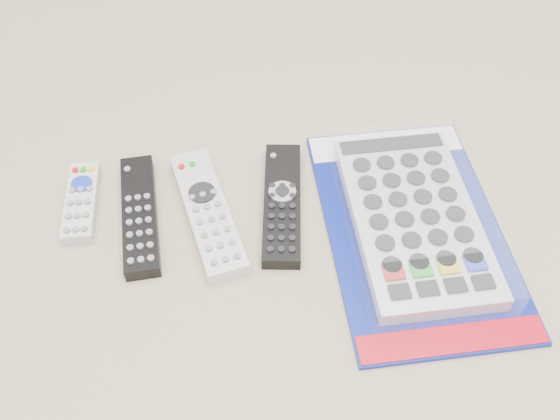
{
  "coord_description": "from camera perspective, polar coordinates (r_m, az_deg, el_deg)",
  "views": [
    {
      "loc": [
        -0.03,
        -0.52,
        0.66
      ],
      "look_at": [
        0.04,
        0.01,
        0.01
      ],
      "focal_mm": 40.0,
      "sensor_mm": 36.0,
      "label": 1
    }
  ],
  "objects": [
    {
      "name": "remote_silver_dvd",
      "position": [
        0.84,
        -6.61,
        -0.23
      ],
      "size": [
        0.1,
        0.22,
        0.02
      ],
      "rotation": [
        0.0,
        0.0,
        0.21
      ],
      "color": "silver",
      "rests_on": "ground"
    },
    {
      "name": "remote_slim_black",
      "position": [
        0.86,
        -12.71,
        -0.43
      ],
      "size": [
        0.06,
        0.2,
        0.02
      ],
      "rotation": [
        0.0,
        0.0,
        0.06
      ],
      "color": "black",
      "rests_on": "ground"
    },
    {
      "name": "remote_small_grey",
      "position": [
        0.89,
        -17.7,
        0.73
      ],
      "size": [
        0.04,
        0.14,
        0.02
      ],
      "rotation": [
        0.0,
        0.0,
        -0.02
      ],
      "color": "#B5B5B7",
      "rests_on": "ground"
    },
    {
      "name": "jumbo_remote_packaged",
      "position": [
        0.84,
        12.19,
        -0.63
      ],
      "size": [
        0.23,
        0.38,
        0.05
      ],
      "rotation": [
        0.0,
        0.0,
        0.01
      ],
      "color": "navy",
      "rests_on": "ground"
    },
    {
      "name": "remote_large_black",
      "position": [
        0.85,
        0.2,
        0.62
      ],
      "size": [
        0.08,
        0.21,
        0.02
      ],
      "rotation": [
        0.0,
        0.0,
        -0.14
      ],
      "color": "black",
      "rests_on": "ground"
    }
  ]
}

